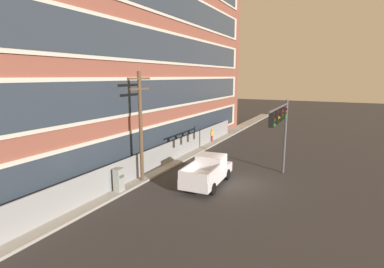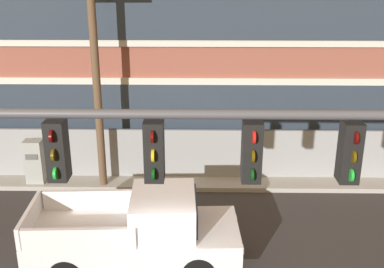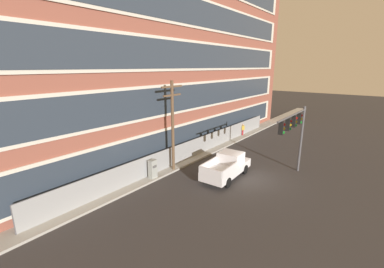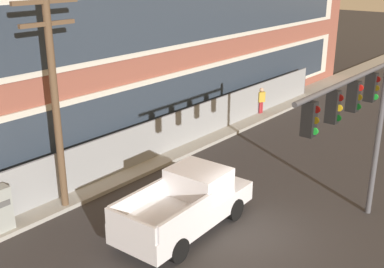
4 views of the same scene
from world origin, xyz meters
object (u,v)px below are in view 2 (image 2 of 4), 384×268
object	(u,v)px
traffic_signal_mast	(285,189)
pickup_truck_white	(139,232)
utility_pole_near_corner	(95,63)
electrical_cabinet	(35,163)

from	to	relation	value
traffic_signal_mast	pickup_truck_white	xyz separation A→B (m)	(-2.79, 4.38, -3.44)
traffic_signal_mast	utility_pole_near_corner	xyz separation A→B (m)	(-4.61, 8.80, 0.04)
traffic_signal_mast	utility_pole_near_corner	world-z (taller)	utility_pole_near_corner
pickup_truck_white	electrical_cabinet	distance (m)	6.20
traffic_signal_mast	utility_pole_near_corner	size ratio (longest dim) A/B	0.82
pickup_truck_white	utility_pole_near_corner	xyz separation A→B (m)	(-1.81, 4.42, 3.47)
pickup_truck_white	utility_pole_near_corner	size ratio (longest dim) A/B	0.69
traffic_signal_mast	utility_pole_near_corner	distance (m)	9.93
pickup_truck_white	electrical_cabinet	size ratio (longest dim) A/B	3.22
traffic_signal_mast	pickup_truck_white	size ratio (longest dim) A/B	1.18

